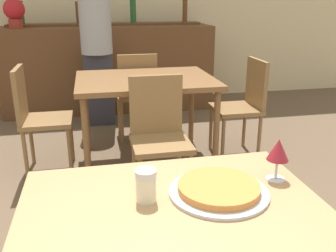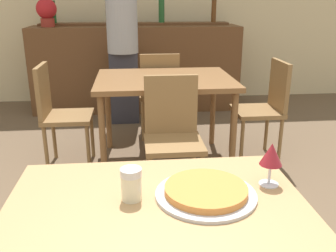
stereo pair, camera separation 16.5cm
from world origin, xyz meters
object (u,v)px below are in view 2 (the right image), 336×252
Objects in this scene: pizza_tray at (206,192)px; wine_glass at (271,155)px; chair_far_side_back at (159,90)px; cheese_shaker at (131,184)px; potted_plant at (47,11)px; chair_far_side_right at (266,103)px; chair_far_side_left at (58,109)px; person_standing at (123,43)px; chair_far_side_front at (172,130)px.

wine_glass is (0.24, 0.06, 0.10)m from pizza_tray.
pizza_tray is (-0.04, -2.58, 0.27)m from chair_far_side_back.
cheese_shaker is (-0.29, -2.58, 0.31)m from chair_far_side_back.
wine_glass is 3.91m from potted_plant.
chair_far_side_back is 5.56× the size of wine_glass.
wine_glass reaches higher than chair_far_side_right.
potted_plant is at bearing 11.90° from chair_far_side_left.
cheese_shaker is at bearing -75.19° from potted_plant.
chair_far_side_left is 2.17m from pizza_tray.
wine_glass is (1.10, -1.91, 0.36)m from chair_far_side_left.
cheese_shaker is 0.07× the size of person_standing.
chair_far_side_back is at bearing -124.23° from chair_far_side_right.
chair_far_side_right is 2.57× the size of pizza_tray.
chair_far_side_back is at bearing 90.00° from chair_far_side_front.
pizza_tray is 3.07× the size of cheese_shaker.
chair_far_side_left is at bearing 120.00° from wine_glass.
chair_far_side_front is 2.57× the size of pizza_tray.
chair_far_side_left is at bearing -90.00° from chair_far_side_right.
potted_plant is (-1.46, 3.61, 0.37)m from wine_glass.
cheese_shaker is at bearing -31.09° from chair_far_side_right.
person_standing is (-0.32, 3.14, 0.14)m from pizza_tray.
chair_far_side_back is 2.61m from cheese_shaker.
chair_far_side_front reaches higher than pizza_tray.
chair_far_side_back is 2.70× the size of potted_plant.
chair_far_side_back is at bearing 94.64° from wine_glass.
chair_far_side_front is at bearing 90.00° from chair_far_side_back.
cheese_shaker is at bearing 179.08° from pizza_tray.
chair_far_side_left is 1.35m from person_standing.
chair_far_side_back is at bearing -57.14° from person_standing.
wine_glass is at bearing 94.64° from chair_far_side_back.
cheese_shaker is (-0.29, -1.35, 0.31)m from chair_far_side_front.
person_standing reaches higher than cheese_shaker.
chair_far_side_right is 1.76m from person_standing.
wine_glass is (0.56, -3.08, -0.04)m from person_standing.
potted_plant is at bearing 118.54° from chair_far_side_front.
chair_far_side_left is at bearing -78.10° from potted_plant.
chair_far_side_left reaches higher than cheese_shaker.
chair_far_side_left is 7.90× the size of cheese_shaker.
chair_far_side_right is 5.56× the size of wine_glass.
person_standing is at bearing -132.87° from chair_far_side_right.
person_standing is (0.54, 1.17, 0.41)m from chair_far_side_left.
cheese_shaker is at bearing -173.54° from wine_glass.
chair_far_side_right is (1.80, 0.00, 0.00)m from chair_far_side_left.
pizza_tray is at bearing -166.13° from wine_glass.
chair_far_side_front is 7.90× the size of cheese_shaker.
pizza_tray is at bearing -71.62° from potted_plant.
chair_far_side_left and chair_far_side_right have the same top height.
chair_far_side_right is at bearing 64.60° from pizza_tray.
person_standing reaches higher than potted_plant.
potted_plant reaches higher than wine_glass.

